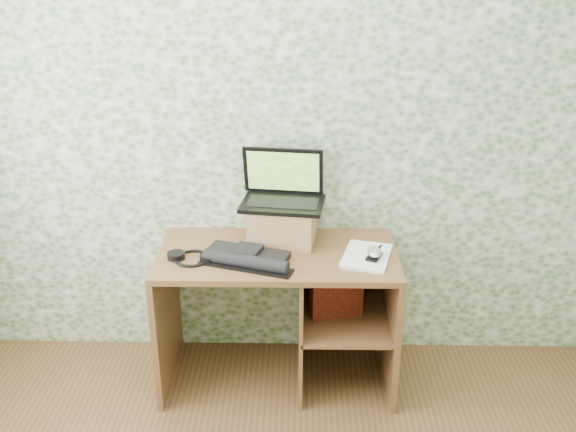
{
  "coord_description": "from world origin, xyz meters",
  "views": [
    {
      "loc": [
        0.11,
        -1.44,
        2.17
      ],
      "look_at": [
        0.05,
        1.39,
        0.97
      ],
      "focal_mm": 40.0,
      "sensor_mm": 36.0,
      "label": 1
    }
  ],
  "objects_px": {
    "riser": "(283,223)",
    "notepad": "(366,256)",
    "desk": "(293,297)",
    "laptop": "(283,191)",
    "keyboard": "(246,258)"
  },
  "relations": [
    {
      "from": "desk",
      "to": "keyboard",
      "type": "distance_m",
      "value": 0.39
    },
    {
      "from": "riser",
      "to": "laptop",
      "type": "height_order",
      "value": "laptop"
    },
    {
      "from": "keyboard",
      "to": "notepad",
      "type": "relative_size",
      "value": 1.5
    },
    {
      "from": "keyboard",
      "to": "notepad",
      "type": "xyz_separation_m",
      "value": [
        0.59,
        0.06,
        -0.02
      ]
    },
    {
      "from": "riser",
      "to": "notepad",
      "type": "height_order",
      "value": "riser"
    },
    {
      "from": "desk",
      "to": "notepad",
      "type": "xyz_separation_m",
      "value": [
        0.36,
        -0.07,
        0.28
      ]
    },
    {
      "from": "riser",
      "to": "notepad",
      "type": "distance_m",
      "value": 0.47
    },
    {
      "from": "riser",
      "to": "notepad",
      "type": "xyz_separation_m",
      "value": [
        0.42,
        -0.19,
        -0.09
      ]
    },
    {
      "from": "desk",
      "to": "riser",
      "type": "height_order",
      "value": "riser"
    },
    {
      "from": "desk",
      "to": "notepad",
      "type": "distance_m",
      "value": 0.46
    },
    {
      "from": "riser",
      "to": "notepad",
      "type": "bearing_deg",
      "value": -24.24
    },
    {
      "from": "desk",
      "to": "notepad",
      "type": "relative_size",
      "value": 3.85
    },
    {
      "from": "desk",
      "to": "riser",
      "type": "distance_m",
      "value": 0.39
    },
    {
      "from": "laptop",
      "to": "keyboard",
      "type": "bearing_deg",
      "value": -112.77
    },
    {
      "from": "desk",
      "to": "notepad",
      "type": "bearing_deg",
      "value": -11.3
    }
  ]
}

